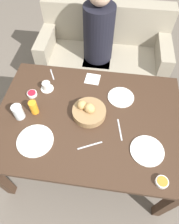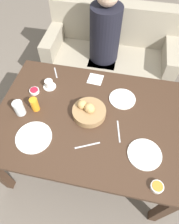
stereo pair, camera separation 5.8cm
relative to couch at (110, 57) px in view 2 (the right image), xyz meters
name	(u,v)px [view 2 (the right image)]	position (x,y,z in m)	size (l,w,h in m)	color
ground_plane	(89,154)	(-0.02, -1.18, -0.33)	(10.00, 10.00, 0.00)	#6B6056
dining_table	(89,122)	(-0.02, -1.18, 0.30)	(1.43, 1.02, 0.71)	#3D281C
couch	(110,57)	(0.00, 0.00, 0.00)	(1.47, 0.70, 0.90)	#9E937F
seated_person	(104,50)	(-0.06, -0.15, 0.21)	(0.32, 0.41, 1.24)	#23232D
bread_basket	(89,111)	(-0.02, -1.15, 0.42)	(0.26, 0.26, 0.12)	#99754C
plate_near_left	(34,137)	(-0.36, -1.43, 0.39)	(0.26, 0.26, 0.01)	white
plate_near_right	(145,154)	(0.41, -1.40, 0.39)	(0.23, 0.23, 0.01)	white
plate_far_center	(122,99)	(0.22, -0.96, 0.39)	(0.21, 0.21, 0.01)	white
juice_glass	(35,104)	(-0.43, -1.19, 0.44)	(0.06, 0.06, 0.11)	orange
water_tumbler	(19,108)	(-0.53, -1.25, 0.44)	(0.08, 0.08, 0.12)	silver
coffee_cup	(49,84)	(-0.40, -0.95, 0.41)	(0.11, 0.11, 0.07)	white
jam_bowl_berry	(34,91)	(-0.51, -1.03, 0.40)	(0.08, 0.08, 0.03)	white
jam_bowl_honey	(157,187)	(0.50, -1.60, 0.40)	(0.08, 0.08, 0.03)	white
fork_silver	(87,145)	(0.02, -1.42, 0.38)	(0.17, 0.09, 0.00)	#B7B7BC
knife_silver	(119,131)	(0.22, -1.26, 0.38)	(0.05, 0.18, 0.00)	#B7B7BC
spoon_coffee	(56,73)	(-0.40, -0.77, 0.38)	(0.07, 0.13, 0.00)	#B7B7BC
napkin	(95,79)	(-0.04, -0.78, 0.39)	(0.13, 0.13, 0.00)	white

